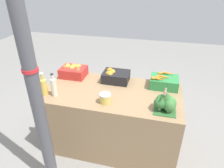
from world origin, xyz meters
TOP-DOWN VIEW (x-y plane):
  - ground_plane at (0.00, 0.00)m, footprint 10.00×10.00m
  - market_table at (0.00, 0.00)m, footprint 1.62×0.84m
  - support_pole at (-0.48, -0.74)m, footprint 0.13×0.13m
  - apple_crate at (-0.61, 0.27)m, footprint 0.33×0.26m
  - orange_crate at (-0.03, 0.27)m, footprint 0.33×0.26m
  - carrot_crate at (0.59, 0.27)m, footprint 0.33×0.27m
  - broccoli_pile at (0.61, -0.24)m, footprint 0.23×0.18m
  - juice_bottle_golden at (-0.74, -0.25)m, footprint 0.07×0.07m
  - juice_bottle_cloudy at (-0.61, -0.25)m, footprint 0.06×0.06m
  - pickle_jar at (-0.01, -0.25)m, footprint 0.12×0.12m
  - sparrow_bird at (0.60, -0.23)m, footprint 0.04×0.14m

SIDE VIEW (x-z plane):
  - ground_plane at x=0.00m, z-range 0.00..0.00m
  - market_table at x=0.00m, z-range 0.00..0.79m
  - pickle_jar at x=-0.01m, z-range 0.79..0.90m
  - carrot_crate at x=0.59m, z-range 0.78..0.94m
  - orange_crate at x=-0.03m, z-range 0.79..0.94m
  - apple_crate at x=-0.61m, z-range 0.79..0.95m
  - broccoli_pile at x=0.61m, z-range 0.79..0.98m
  - juice_bottle_golden at x=-0.74m, z-range 0.77..1.04m
  - juice_bottle_cloudy at x=-0.61m, z-range 0.77..1.05m
  - sparrow_bird at x=0.60m, z-range 0.98..1.03m
  - support_pole at x=-0.48m, z-range 0.00..2.66m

